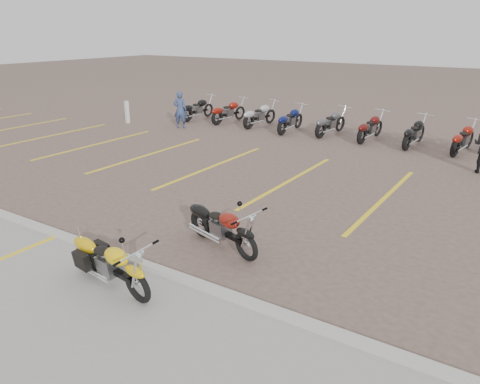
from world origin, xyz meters
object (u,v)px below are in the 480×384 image
object	(u,v)px
person_a	(180,110)
bollard	(127,112)
yellow_cruiser	(111,264)
flame_cruiser	(222,228)

from	to	relation	value
person_a	bollard	bearing A→B (deg)	-16.39
person_a	bollard	size ratio (longest dim) A/B	1.57
yellow_cruiser	person_a	size ratio (longest dim) A/B	1.28
person_a	yellow_cruiser	bearing A→B (deg)	99.13
flame_cruiser	person_a	bearing A→B (deg)	150.62
person_a	bollard	xyz separation A→B (m)	(-2.77, -0.47, -0.29)
flame_cruiser	bollard	distance (m)	13.74
yellow_cruiser	flame_cruiser	bearing A→B (deg)	81.24
yellow_cruiser	person_a	bearing A→B (deg)	133.60
yellow_cruiser	person_a	world-z (taller)	person_a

